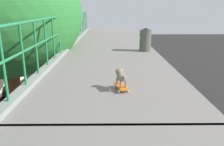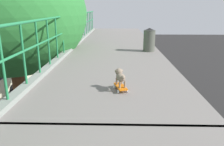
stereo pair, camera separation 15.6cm
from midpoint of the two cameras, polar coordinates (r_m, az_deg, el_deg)
The scene contains 6 objects.
city_bus at distance 23.30m, azimuth -25.94°, elevation 1.57°, with size 2.67×11.54×3.18m.
roadside_tree_mid at distance 9.37m, azimuth -26.27°, elevation 13.02°, with size 5.69×5.69×9.21m.
roadside_tree_far at distance 15.37m, azimuth -15.89°, elevation 14.00°, with size 3.96×3.96×8.71m.
toy_skateboard at distance 4.22m, azimuth 1.31°, elevation -3.53°, with size 0.29×0.45×0.08m.
small_dog at distance 4.17m, azimuth 1.20°, elevation -0.75°, with size 0.23×0.40×0.31m.
litter_bin at distance 8.07m, azimuth 8.01°, elevation 8.58°, with size 0.42×0.42×0.83m.
Camera 1 is at (1.36, -1.71, 7.14)m, focal length 35.62 mm.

